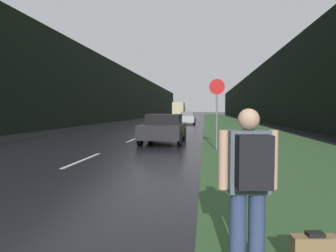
{
  "coord_description": "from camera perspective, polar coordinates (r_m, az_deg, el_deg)",
  "views": [
    {
      "loc": [
        3.95,
        -0.7,
        1.62
      ],
      "look_at": [
        2.11,
        14.22,
        0.83
      ],
      "focal_mm": 32.0,
      "sensor_mm": 36.0,
      "label": 1
    }
  ],
  "objects": [
    {
      "name": "grass_verge",
      "position": [
        40.83,
        11.11,
        0.69
      ],
      "size": [
        6.0,
        240.0,
        0.02
      ],
      "primitive_type": "cube",
      "color": "#33562D",
      "rests_on": "ground_plane"
    },
    {
      "name": "lane_stripe_b",
      "position": [
        10.22,
        -15.9,
        -6.24
      ],
      "size": [
        0.12,
        3.0,
        0.01
      ],
      "primitive_type": "cube",
      "color": "silver",
      "rests_on": "ground_plane"
    },
    {
      "name": "lane_stripe_c",
      "position": [
        16.83,
        -6.57,
        -2.54
      ],
      "size": [
        0.12,
        3.0,
        0.01
      ],
      "primitive_type": "cube",
      "color": "silver",
      "rests_on": "ground_plane"
    },
    {
      "name": "lane_stripe_d",
      "position": [
        23.67,
        -2.58,
        -0.92
      ],
      "size": [
        0.12,
        3.0,
        0.01
      ],
      "primitive_type": "cube",
      "color": "silver",
      "rests_on": "ground_plane"
    },
    {
      "name": "lane_stripe_e",
      "position": [
        30.58,
        -0.38,
        -0.03
      ],
      "size": [
        0.12,
        3.0,
        0.01
      ],
      "primitive_type": "cube",
      "color": "silver",
      "rests_on": "ground_plane"
    },
    {
      "name": "lane_stripe_f",
      "position": [
        37.52,
        1.0,
        0.53
      ],
      "size": [
        0.12,
        3.0,
        0.01
      ],
      "primitive_type": "cube",
      "color": "silver",
      "rests_on": "ground_plane"
    },
    {
      "name": "treeline_far_side",
      "position": [
        52.61,
        -8.2,
        5.84
      ],
      "size": [
        2.0,
        140.0,
        8.5
      ],
      "primitive_type": "cube",
      "color": "black",
      "rests_on": "ground_plane"
    },
    {
      "name": "treeline_near_side",
      "position": [
        51.53,
        17.06,
        5.59
      ],
      "size": [
        2.0,
        140.0,
        8.13
      ],
      "primitive_type": "cube",
      "color": "black",
      "rests_on": "ground_plane"
    },
    {
      "name": "stop_sign",
      "position": [
        12.18,
        9.28,
        3.42
      ],
      "size": [
        0.62,
        0.07,
        2.88
      ],
      "color": "slate",
      "rests_on": "ground_plane"
    },
    {
      "name": "hitchhiker_with_backpack",
      "position": [
        2.99,
        15.14,
        -10.22
      ],
      "size": [
        0.57,
        0.44,
        1.64
      ],
      "rotation": [
        0.0,
        0.0,
        0.12
      ],
      "color": "navy",
      "rests_on": "ground_plane"
    },
    {
      "name": "car_passing_near",
      "position": [
        14.94,
        -0.77,
        -0.41
      ],
      "size": [
        2.02,
        4.37,
        1.43
      ],
      "rotation": [
        0.0,
        0.0,
        3.14
      ],
      "color": "black",
      "rests_on": "ground_plane"
    },
    {
      "name": "car_passing_far",
      "position": [
        34.8,
        3.71,
        1.53
      ],
      "size": [
        1.83,
        4.09,
        1.45
      ],
      "rotation": [
        0.0,
        0.0,
        3.14
      ],
      "color": "#9E9EA3",
      "rests_on": "ground_plane"
    },
    {
      "name": "delivery_truck",
      "position": [
        68.34,
        2.12,
        3.11
      ],
      "size": [
        2.59,
        7.62,
        3.34
      ],
      "color": "#6E684F",
      "rests_on": "ground_plane"
    }
  ]
}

